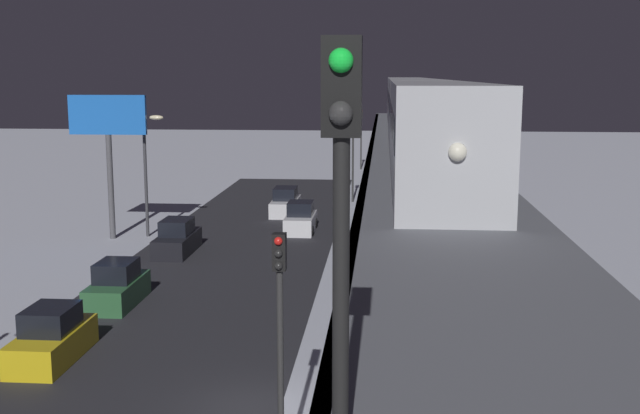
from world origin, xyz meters
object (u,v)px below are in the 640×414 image
(traffic_light_near, at_px, (280,323))
(traffic_light_far, at_px, (353,150))
(sedan_black, at_px, (177,239))
(traffic_light_mid, at_px, (336,190))
(sedan_green, at_px, (117,287))
(commercial_billboard, at_px, (108,129))
(traffic_light_distant, at_px, (361,130))
(rail_signal, at_px, (341,178))
(sedan_white_2, at_px, (285,203))
(sedan_white, at_px, (301,220))
(sedan_yellow, at_px, (52,339))
(subway_train, at_px, (414,107))

(traffic_light_near, bearing_deg, traffic_light_far, -90.00)
(sedan_black, xyz_separation_m, traffic_light_mid, (-9.30, 2.97, 3.40))
(sedan_green, relative_size, traffic_light_near, 0.65)
(sedan_green, height_order, traffic_light_mid, traffic_light_mid)
(traffic_light_near, bearing_deg, commercial_billboard, -63.19)
(commercial_billboard, bearing_deg, traffic_light_distant, -111.12)
(traffic_light_near, bearing_deg, traffic_light_distant, -90.00)
(traffic_light_near, relative_size, traffic_light_far, 1.00)
(rail_signal, distance_m, traffic_light_near, 12.15)
(traffic_light_near, relative_size, traffic_light_distant, 1.00)
(sedan_white_2, height_order, traffic_light_near, traffic_light_near)
(rail_signal, height_order, traffic_light_near, rail_signal)
(sedan_white_2, distance_m, traffic_light_mid, 17.06)
(sedan_white_2, bearing_deg, commercial_billboard, -135.60)
(sedan_white, xyz_separation_m, sedan_yellow, (6.40, 23.78, 0.01))
(rail_signal, distance_m, traffic_light_distant, 76.75)
(subway_train, bearing_deg, traffic_light_near, 81.54)
(sedan_black, bearing_deg, sedan_white, -133.60)
(sedan_green, xyz_separation_m, traffic_light_near, (-9.30, 14.69, 3.40))
(subway_train, distance_m, traffic_light_mid, 8.48)
(subway_train, xyz_separation_m, sedan_white, (7.07, -3.52, -7.46))
(sedan_yellow, bearing_deg, sedan_green, -90.00)
(sedan_white, height_order, commercial_billboard, commercial_billboard)
(sedan_white, xyz_separation_m, sedan_black, (6.40, 6.72, 0.01))
(sedan_white_2, bearing_deg, traffic_light_near, -82.94)
(subway_train, xyz_separation_m, sedan_yellow, (13.47, 20.27, -7.44))
(sedan_white, bearing_deg, commercial_billboard, -164.75)
(sedan_black, xyz_separation_m, sedan_yellow, (-0.00, 17.06, -0.00))
(rail_signal, bearing_deg, subway_train, -93.10)
(sedan_white, distance_m, traffic_light_near, 31.90)
(sedan_green, bearing_deg, sedan_white_2, -101.20)
(traffic_light_distant, bearing_deg, sedan_black, 77.16)
(sedan_white_2, height_order, traffic_light_mid, traffic_light_mid)
(subway_train, xyz_separation_m, traffic_light_distant, (4.17, -37.61, -4.05))
(rail_signal, xyz_separation_m, sedan_black, (11.36, -35.74, -8.39))
(rail_signal, bearing_deg, traffic_light_distant, -88.46)
(subway_train, height_order, sedan_white, subway_train)
(rail_signal, height_order, sedan_yellow, rail_signal)
(sedan_green, bearing_deg, traffic_light_far, -107.73)
(sedan_green, bearing_deg, sedan_black, -90.00)
(sedan_green, bearing_deg, sedan_white, -110.75)
(sedan_black, bearing_deg, traffic_light_near, 110.51)
(traffic_light_distant, bearing_deg, traffic_light_near, 90.00)
(rail_signal, xyz_separation_m, traffic_light_distant, (2.06, -76.56, -4.99))
(rail_signal, height_order, sedan_white, rail_signal)
(subway_train, bearing_deg, sedan_white, -26.43)
(traffic_light_mid, xyz_separation_m, traffic_light_far, (0.00, -21.89, 0.00))
(traffic_light_far, distance_m, traffic_light_distant, 21.89)
(subway_train, xyz_separation_m, sedan_green, (13.47, 13.37, -7.44))
(sedan_yellow, distance_m, traffic_light_near, 12.60)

